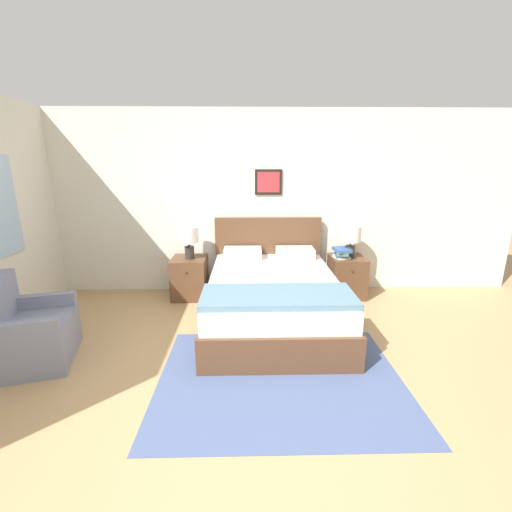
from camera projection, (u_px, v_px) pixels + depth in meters
name	position (u px, v px, depth m)	size (l,w,h in m)	color
ground_plane	(249.00, 425.00, 2.53)	(16.00, 16.00, 0.00)	tan
wall_back	(248.00, 204.00, 4.96)	(7.92, 0.09, 2.60)	silver
area_rug_main	(280.00, 378.00, 3.07)	(2.17, 1.68, 0.01)	#47567F
bed	(272.00, 297.00, 4.11)	(1.53, 2.18, 1.11)	brown
armchair	(30.00, 334.00, 3.27)	(0.82, 0.91, 0.85)	gray
nightstand_near_window	(189.00, 277.00, 4.89)	(0.48, 0.53, 0.58)	brown
nightstand_by_door	(346.00, 276.00, 4.94)	(0.48, 0.53, 0.58)	brown
table_lamp_near_window	(188.00, 238.00, 4.71)	(0.27, 0.27, 0.45)	#2D2823
table_lamp_by_door	(351.00, 237.00, 4.76)	(0.27, 0.27, 0.45)	#2D2823
book_thick_bottom	(341.00, 257.00, 4.80)	(0.22, 0.23, 0.03)	silver
book_hardcover_middle	(341.00, 255.00, 4.80)	(0.20, 0.25, 0.02)	#335693
book_novel_upper	(341.00, 253.00, 4.79)	(0.19, 0.29, 0.04)	#4C7551
book_slim_near_top	(342.00, 250.00, 4.78)	(0.23, 0.30, 0.04)	#335693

